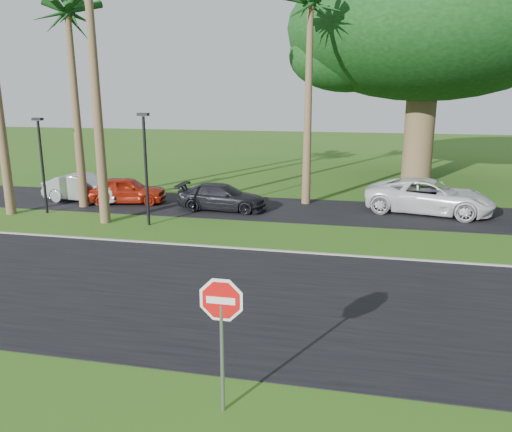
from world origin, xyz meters
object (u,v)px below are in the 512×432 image
object	(u,v)px
car_silver	(85,188)
car_dark	(222,197)
stop_sign_near	(222,318)
car_minivan	(429,197)
car_red	(126,190)

from	to	relation	value
car_silver	car_dark	bearing A→B (deg)	-89.07
stop_sign_near	car_minivan	bearing A→B (deg)	71.94
car_red	car_dark	distance (m)	5.08
car_dark	car_silver	bearing A→B (deg)	88.29
stop_sign_near	car_dark	bearing A→B (deg)	105.95
stop_sign_near	car_silver	distance (m)	19.03
stop_sign_near	car_dark	size ratio (longest dim) A/B	0.62
car_silver	car_minivan	bearing A→B (deg)	-82.91
stop_sign_near	car_minivan	distance (m)	16.98
car_red	car_dark	world-z (taller)	car_red
car_silver	car_minivan	xyz separation A→B (m)	(16.79, 1.02, 0.09)
stop_sign_near	car_silver	size ratio (longest dim) A/B	0.63
car_dark	car_minivan	distance (m)	9.57
car_red	car_silver	bearing A→B (deg)	77.61
stop_sign_near	car_minivan	world-z (taller)	stop_sign_near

